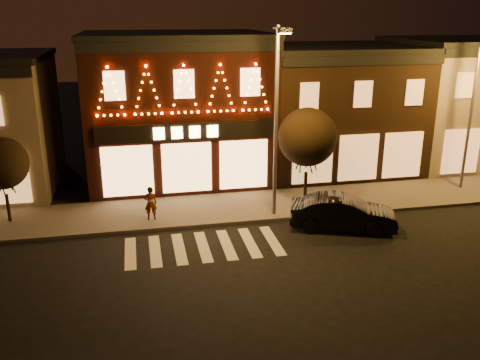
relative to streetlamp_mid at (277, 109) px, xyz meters
name	(u,v)px	position (x,y,z in m)	size (l,w,h in m)	color
ground	(219,296)	(-3.75, -6.34, -5.25)	(120.00, 120.00, 0.00)	black
sidewalk_far	(232,207)	(-1.75, 1.66, -5.18)	(44.00, 4.00, 0.15)	#47423D
building_pulp	(178,107)	(-3.75, 7.63, -1.09)	(10.20, 8.34, 8.30)	#33100B
building_right_a	(333,108)	(5.75, 7.65, -1.49)	(9.20, 8.28, 7.50)	#311E11
building_right_b	(465,100)	(14.75, 7.65, -1.34)	(9.20, 8.28, 7.80)	#7F705A
streetlamp_mid	(277,109)	(0.00, 0.00, 0.00)	(0.57, 2.00, 8.69)	#59595E
streetlamp_right	(475,107)	(11.12, 1.67, -0.59)	(0.49, 1.75, 7.68)	#59595E
tree_left	(2,163)	(-12.20, 1.90, -2.32)	(2.38, 2.38, 3.97)	black
tree_right	(307,137)	(2.00, 1.50, -1.72)	(2.89, 2.89, 4.83)	black
dark_sedan	(343,213)	(2.67, -1.77, -4.48)	(1.64, 4.70, 1.55)	black
pedestrian	(151,203)	(-5.76, 0.76, -4.30)	(0.58, 0.38, 1.60)	gray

